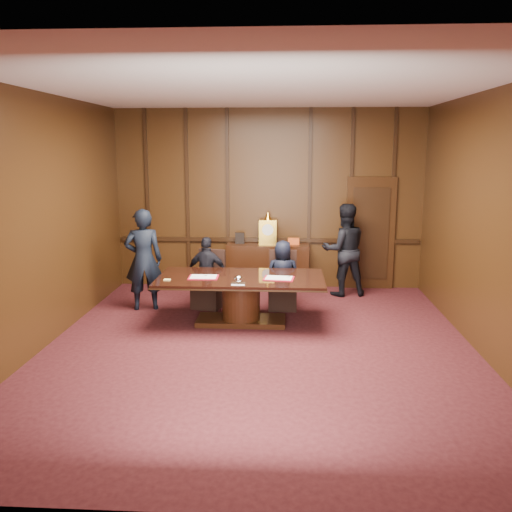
{
  "coord_description": "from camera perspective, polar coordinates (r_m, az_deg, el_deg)",
  "views": [
    {
      "loc": [
        0.37,
        -7.13,
        2.75
      ],
      "look_at": [
        -0.12,
        1.32,
        1.05
      ],
      "focal_mm": 38.0,
      "sensor_mm": 36.0,
      "label": 1
    }
  ],
  "objects": [
    {
      "name": "room",
      "position": [
        7.35,
        0.9,
        3.32
      ],
      "size": [
        7.0,
        7.04,
        3.5
      ],
      "color": "black",
      "rests_on": "ground"
    },
    {
      "name": "sideboard",
      "position": [
        10.64,
        1.25,
        -0.94
      ],
      "size": [
        1.6,
        0.45,
        1.54
      ],
      "color": "black",
      "rests_on": "ground"
    },
    {
      "name": "conference_table",
      "position": [
        8.56,
        -1.59,
        -3.82
      ],
      "size": [
        2.62,
        1.32,
        0.76
      ],
      "color": "black",
      "rests_on": "ground"
    },
    {
      "name": "folder_left",
      "position": [
        8.48,
        -5.55,
        -2.22
      ],
      "size": [
        0.47,
        0.34,
        0.02
      ],
      "rotation": [
        0.0,
        0.0,
        0.03
      ],
      "color": "#AA0F22",
      "rests_on": "conference_table"
    },
    {
      "name": "folder_right",
      "position": [
        8.37,
        2.43,
        -2.35
      ],
      "size": [
        0.49,
        0.38,
        0.02
      ],
      "rotation": [
        0.0,
        0.0,
        -0.11
      ],
      "color": "#AA0F22",
      "rests_on": "conference_table"
    },
    {
      "name": "inkstand",
      "position": [
        8.05,
        -1.87,
        -2.56
      ],
      "size": [
        0.2,
        0.14,
        0.12
      ],
      "color": "white",
      "rests_on": "conference_table"
    },
    {
      "name": "notepad",
      "position": [
        8.39,
        -9.34,
        -2.48
      ],
      "size": [
        0.11,
        0.08,
        0.01
      ],
      "primitive_type": "cube",
      "rotation": [
        0.0,
        0.0,
        -0.09
      ],
      "color": "#F6E278",
      "rests_on": "conference_table"
    },
    {
      "name": "chair_left",
      "position": [
        9.53,
        -4.99,
        -3.64
      ],
      "size": [
        0.58,
        0.58,
        0.99
      ],
      "rotation": [
        0.0,
        0.0,
        -0.24
      ],
      "color": "black",
      "rests_on": "ground"
    },
    {
      "name": "chair_right",
      "position": [
        9.44,
        2.82,
        -3.76
      ],
      "size": [
        0.48,
        0.48,
        0.99
      ],
      "rotation": [
        0.0,
        0.0,
        0.0
      ],
      "color": "black",
      "rests_on": "ground"
    },
    {
      "name": "signatory_left",
      "position": [
        9.38,
        -5.14,
        -1.78
      ],
      "size": [
        0.77,
        0.42,
        1.25
      ],
      "primitive_type": "imported",
      "rotation": [
        0.0,
        0.0,
        2.98
      ],
      "color": "black",
      "rests_on": "ground"
    },
    {
      "name": "signatory_right",
      "position": [
        9.29,
        2.83,
        -2.04
      ],
      "size": [
        0.61,
        0.42,
        1.21
      ],
      "primitive_type": "imported",
      "rotation": [
        0.0,
        0.0,
        3.2
      ],
      "color": "black",
      "rests_on": "ground"
    },
    {
      "name": "witness_left",
      "position": [
        9.44,
        -11.76,
        -0.37
      ],
      "size": [
        0.72,
        0.56,
        1.75
      ],
      "primitive_type": "imported",
      "rotation": [
        0.0,
        0.0,
        3.39
      ],
      "color": "black",
      "rests_on": "ground"
    },
    {
      "name": "witness_right",
      "position": [
        10.28,
        9.26,
        0.65
      ],
      "size": [
        0.94,
        0.79,
        1.74
      ],
      "primitive_type": "imported",
      "rotation": [
        0.0,
        0.0,
        3.31
      ],
      "color": "black",
      "rests_on": "ground"
    }
  ]
}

